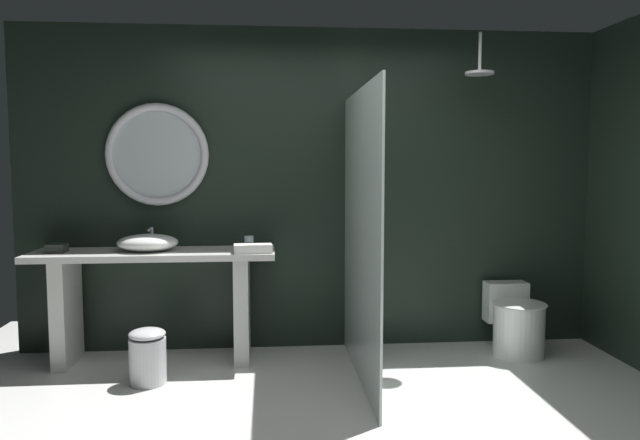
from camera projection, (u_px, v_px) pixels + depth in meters
back_wall_panel at (317, 190)px, 4.97m from camera, size 4.80×0.10×2.60m
vanity_counter at (155, 289)px, 4.60m from camera, size 1.82×0.53×0.85m
vessel_sink at (148, 243)px, 4.56m from camera, size 0.45×0.37×0.16m
tumbler_cup at (249, 243)px, 4.61m from camera, size 0.07×0.07×0.11m
tissue_box at (57, 248)px, 4.49m from camera, size 0.13×0.13×0.07m
round_wall_mirror at (157, 155)px, 4.75m from camera, size 0.81×0.06×0.81m
shower_glass_panel at (361, 236)px, 4.18m from camera, size 0.02×1.59×2.02m
rain_shower_head at (479, 70)px, 4.57m from camera, size 0.22×0.22×0.31m
toilet at (516, 323)px, 4.81m from camera, size 0.41×0.59×0.54m
waste_bin at (148, 356)px, 4.15m from camera, size 0.25×0.25×0.39m
folded_hand_towel at (253, 248)px, 4.47m from camera, size 0.29×0.16×0.07m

